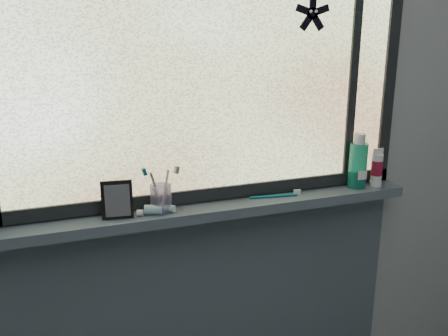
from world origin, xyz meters
TOP-DOWN VIEW (x-y plane):
  - wall_back at (0.00, 1.30)m, footprint 3.00×0.01m
  - windowsill at (0.00, 1.23)m, footprint 1.62×0.14m
  - sill_apron at (0.00, 1.29)m, footprint 1.62×0.02m
  - window_pane at (0.00, 1.28)m, footprint 1.50×0.01m
  - frame_bottom at (0.00, 1.28)m, footprint 1.60×0.03m
  - frame_right at (0.78, 1.28)m, footprint 0.05×0.03m
  - frame_mullion at (0.60, 1.28)m, footprint 0.03×0.03m
  - starfish_sticker at (0.40, 1.27)m, footprint 0.15×0.02m
  - vanity_mirror at (-0.37, 1.22)m, footprint 0.12×0.07m
  - toothpaste_tube at (-0.22, 1.21)m, footprint 0.20×0.12m
  - toothbrush_cup at (-0.21, 1.23)m, footprint 0.09×0.09m
  - toothbrush_lying at (0.24, 1.23)m, footprint 0.24×0.06m
  - mouthwash_bottle at (0.63, 1.23)m, footprint 0.10×0.10m
  - cream_tube at (0.71, 1.22)m, footprint 0.06×0.06m

SIDE VIEW (x-z plane):
  - sill_apron at x=0.00m, z-range 0.00..0.98m
  - windowsill at x=0.00m, z-range 0.98..1.02m
  - toothbrush_lying at x=0.24m, z-range 1.02..1.04m
  - toothpaste_tube at x=-0.22m, z-range 1.02..1.06m
  - frame_bottom at x=0.00m, z-range 1.02..1.07m
  - toothbrush_cup at x=-0.21m, z-range 1.02..1.12m
  - vanity_mirror at x=-0.37m, z-range 1.02..1.16m
  - cream_tube at x=0.71m, z-range 1.05..1.17m
  - mouthwash_bottle at x=0.63m, z-range 1.04..1.23m
  - wall_back at x=0.00m, z-range 0.00..2.50m
  - frame_right at x=0.78m, z-range 0.98..2.08m
  - window_pane at x=0.00m, z-range 1.03..2.03m
  - frame_mullion at x=0.60m, z-range 1.03..2.03m
  - starfish_sticker at x=0.40m, z-range 1.65..1.79m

